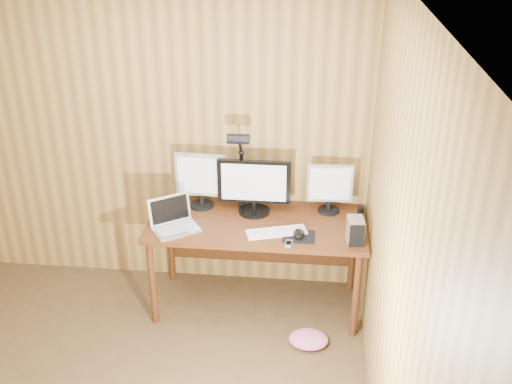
% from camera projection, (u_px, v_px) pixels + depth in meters
% --- Properties ---
extents(room_shell, '(4.00, 4.00, 4.00)m').
position_uv_depth(room_shell, '(25.00, 288.00, 2.81)').
color(room_shell, '#4D371D').
rests_on(room_shell, ground).
extents(desk, '(1.60, 0.70, 0.75)m').
position_uv_depth(desk, '(258.00, 231.00, 4.52)').
color(desk, '#4C250F').
rests_on(desk, floor).
extents(monitor_center, '(0.54, 0.24, 0.43)m').
position_uv_depth(monitor_center, '(254.00, 186.00, 4.43)').
color(monitor_center, black).
rests_on(monitor_center, desk).
extents(monitor_left, '(0.39, 0.18, 0.43)m').
position_uv_depth(monitor_left, '(201.00, 179.00, 4.52)').
color(monitor_left, black).
rests_on(monitor_left, desk).
extents(monitor_right, '(0.34, 0.16, 0.39)m').
position_uv_depth(monitor_right, '(330.00, 187.00, 4.45)').
color(monitor_right, black).
rests_on(monitor_right, desk).
extents(laptop, '(0.40, 0.38, 0.23)m').
position_uv_depth(laptop, '(173.00, 221.00, 4.30)').
color(laptop, silver).
rests_on(laptop, desk).
extents(keyboard, '(0.45, 0.25, 0.02)m').
position_uv_depth(keyboard, '(276.00, 232.00, 4.25)').
color(keyboard, white).
rests_on(keyboard, desk).
extents(mousepad, '(0.23, 0.19, 0.00)m').
position_uv_depth(mousepad, '(299.00, 237.00, 4.21)').
color(mousepad, black).
rests_on(mousepad, desk).
extents(mouse, '(0.08, 0.12, 0.04)m').
position_uv_depth(mouse, '(299.00, 234.00, 4.20)').
color(mouse, black).
rests_on(mouse, mousepad).
extents(hard_drive, '(0.12, 0.17, 0.17)m').
position_uv_depth(hard_drive, '(355.00, 230.00, 4.12)').
color(hard_drive, silver).
rests_on(hard_drive, desk).
extents(phone, '(0.05, 0.09, 0.01)m').
position_uv_depth(phone, '(289.00, 243.00, 4.12)').
color(phone, silver).
rests_on(phone, desk).
extents(speaker, '(0.05, 0.05, 0.12)m').
position_uv_depth(speaker, '(360.00, 214.00, 4.38)').
color(speaker, black).
rests_on(speaker, desk).
extents(desk_lamp, '(0.16, 0.23, 0.69)m').
position_uv_depth(desk_lamp, '(240.00, 159.00, 4.37)').
color(desk_lamp, black).
rests_on(desk_lamp, desk).
extents(fabric_pile, '(0.34, 0.30, 0.09)m').
position_uv_depth(fabric_pile, '(309.00, 339.00, 4.30)').
color(fabric_pile, '#D66790').
rests_on(fabric_pile, floor).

